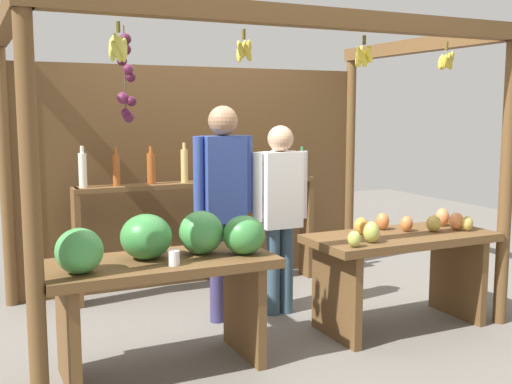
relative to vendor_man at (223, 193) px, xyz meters
The scene contains 7 objects.
ground_plane 1.04m from the vendor_man, 22.31° to the left, with size 12.00×12.00×0.00m, color slate.
market_stall 0.69m from the vendor_man, 69.58° to the left, with size 3.51×2.21×2.26m.
fruit_counter_left 1.04m from the vendor_man, 134.26° to the right, with size 1.42×0.64×1.00m.
fruit_counter_right 1.43m from the vendor_man, 31.01° to the right, with size 1.42×0.64×0.87m.
bottle_shelf_unit 0.91m from the vendor_man, 81.99° to the left, with size 2.25×0.22×1.35m.
vendor_man is the anchor object (origin of this frame).
vendor_woman 0.48m from the vendor_man, ahead, with size 0.48×0.21×1.52m.
Camera 1 is at (-2.00, -4.43, 1.64)m, focal length 43.50 mm.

